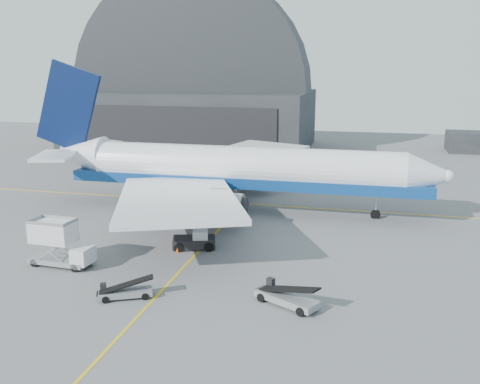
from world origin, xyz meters
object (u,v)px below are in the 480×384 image
(pushback_tug, at_px, (195,241))
(belt_loader_a, at_px, (125,292))
(belt_loader_b, at_px, (286,297))
(airliner, at_px, (228,169))
(catering_truck, at_px, (59,244))

(pushback_tug, height_order, belt_loader_a, pushback_tug)
(belt_loader_b, bearing_deg, pushback_tug, 162.93)
(airliner, height_order, catering_truck, airliner)
(catering_truck, distance_m, belt_loader_a, 10.04)
(airliner, height_order, belt_loader_b, airliner)
(airliner, xyz_separation_m, belt_loader_a, (-1.10, -26.99, -4.60))
(catering_truck, bearing_deg, belt_loader_a, -26.17)
(pushback_tug, relative_size, belt_loader_a, 1.07)
(pushback_tug, xyz_separation_m, belt_loader_a, (-1.65, -12.28, -0.21))
(airliner, relative_size, belt_loader_a, 12.10)
(airliner, distance_m, belt_loader_a, 27.40)
(airliner, distance_m, pushback_tug, 15.36)
(pushback_tug, bearing_deg, belt_loader_b, -61.37)
(airliner, xyz_separation_m, pushback_tug, (0.55, -14.71, -4.40))
(belt_loader_b, bearing_deg, belt_loader_a, -144.27)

